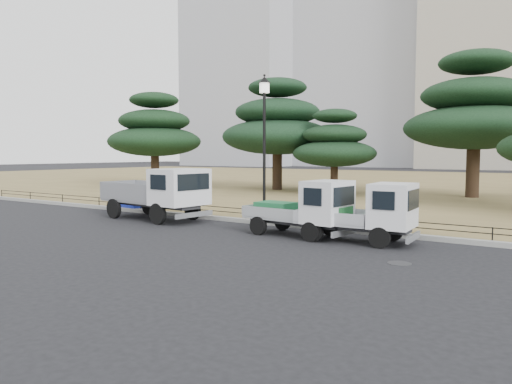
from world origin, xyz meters
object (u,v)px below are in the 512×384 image
Objects in this scene: tarp_pile at (134,199)px; truck_kei_front at (304,208)px; truck_large at (158,191)px; truck_kei_rear at (364,213)px; street_lamp at (264,124)px.

truck_kei_front is at bearing -11.51° from tarp_pile.
truck_large is at bearing -27.89° from tarp_pile.
truck_kei_rear is 2.40× the size of tarp_pile.
truck_kei_front is 0.66× the size of street_lamp.
tarp_pile is (-3.53, 1.87, -0.66)m from truck_large.
truck_large is at bearing 175.10° from truck_kei_rear.
street_lamp is at bearing -1.90° from tarp_pile.
truck_kei_front is 10.72m from tarp_pile.
truck_large reaches higher than truck_kei_front.
street_lamp reaches higher than truck_kei_rear.
street_lamp is at bearing 26.85° from truck_large.
truck_kei_front is 2.42× the size of tarp_pile.
truck_kei_front is at bearing 3.41° from truck_large.
truck_kei_front is 2.05m from truck_kei_rear.
truck_kei_rear is 0.66× the size of street_lamp.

